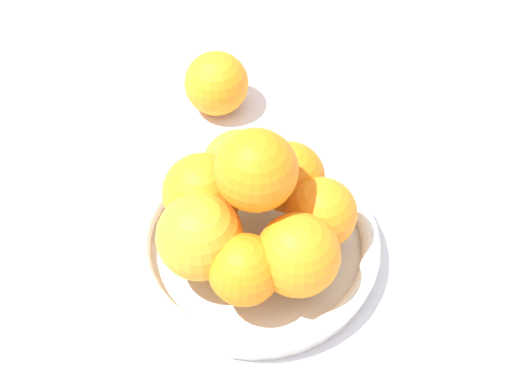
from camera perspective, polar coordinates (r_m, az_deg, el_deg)
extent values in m
plane|color=silver|center=(0.87, 0.00, -4.27)|extent=(4.00, 4.00, 0.00)
cylinder|color=silver|center=(0.86, 0.00, -4.01)|extent=(0.24, 0.24, 0.01)
torus|color=silver|center=(0.85, 0.00, -3.37)|extent=(0.25, 0.25, 0.02)
sphere|color=orange|center=(0.85, -1.12, 1.65)|extent=(0.08, 0.08, 0.08)
sphere|color=orange|center=(0.82, -3.71, -0.21)|extent=(0.08, 0.08, 0.08)
sphere|color=orange|center=(0.79, -3.77, -3.00)|extent=(0.08, 0.08, 0.08)
sphere|color=orange|center=(0.78, -0.79, -5.20)|extent=(0.07, 0.07, 0.07)
sphere|color=orange|center=(0.78, 2.83, -4.21)|extent=(0.08, 0.08, 0.08)
sphere|color=orange|center=(0.82, 4.36, -1.42)|extent=(0.07, 0.07, 0.07)
sphere|color=orange|center=(0.84, 2.23, 0.99)|extent=(0.07, 0.07, 0.07)
sphere|color=orange|center=(0.76, -0.16, 1.47)|extent=(0.08, 0.08, 0.08)
sphere|color=orange|center=(0.98, -2.66, 7.25)|extent=(0.07, 0.07, 0.07)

